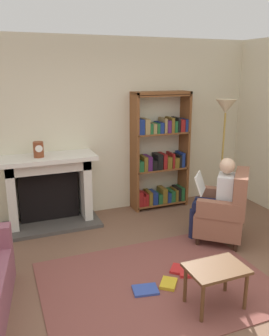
{
  "coord_description": "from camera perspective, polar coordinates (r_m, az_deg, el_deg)",
  "views": [
    {
      "loc": [
        -1.43,
        -2.66,
        2.22
      ],
      "look_at": [
        0.1,
        1.2,
        1.05
      ],
      "focal_mm": 37.44,
      "sensor_mm": 36.0,
      "label": 1
    }
  ],
  "objects": [
    {
      "name": "ground",
      "position": [
        3.74,
        5.74,
        -20.68
      ],
      "size": [
        14.0,
        14.0,
        0.0
      ],
      "primitive_type": "plane",
      "color": "brown"
    },
    {
      "name": "seated_reader",
      "position": [
        4.73,
        13.31,
        -4.43
      ],
      "size": [
        0.59,
        0.57,
        1.14
      ],
      "rotation": [
        0.0,
        0.0,
        4.0
      ],
      "color": "silver",
      "rests_on": "ground"
    },
    {
      "name": "fireplace",
      "position": [
        5.26,
        -13.77,
        -3.11
      ],
      "size": [
        1.37,
        0.64,
        1.05
      ],
      "color": "#4C4742",
      "rests_on": "ground"
    },
    {
      "name": "bookshelf",
      "position": [
        5.71,
        4.2,
        2.3
      ],
      "size": [
        0.93,
        0.32,
        1.89
      ],
      "color": "brown",
      "rests_on": "ground"
    },
    {
      "name": "area_rug",
      "position": [
        3.96,
        3.65,
        -18.27
      ],
      "size": [
        2.4,
        1.8,
        0.01
      ],
      "primitive_type": "cube",
      "color": "brown",
      "rests_on": "ground"
    },
    {
      "name": "floor_lamp",
      "position": [
        5.68,
        14.54,
        8.08
      ],
      "size": [
        0.32,
        0.32,
        1.78
      ],
      "color": "#B7933F",
      "rests_on": "ground"
    },
    {
      "name": "back_wall",
      "position": [
        5.47,
        -6.25,
        6.49
      ],
      "size": [
        5.6,
        0.1,
        2.7
      ],
      "primitive_type": "cube",
      "color": "beige",
      "rests_on": "ground"
    },
    {
      "name": "mantel_clock",
      "position": [
        4.99,
        -15.36,
        2.92
      ],
      "size": [
        0.14,
        0.14,
        0.22
      ],
      "color": "brown",
      "rests_on": "fireplace"
    },
    {
      "name": "armchair_reading",
      "position": [
        4.8,
        14.57,
        -6.77
      ],
      "size": [
        0.89,
        0.89,
        0.97
      ],
      "rotation": [
        0.0,
        0.0,
        4.0
      ],
      "color": "#331E14",
      "rests_on": "ground"
    },
    {
      "name": "scattered_books",
      "position": [
        3.99,
        5.47,
        -17.64
      ],
      "size": [
        0.79,
        0.47,
        0.04
      ],
      "color": "red",
      "rests_on": "area_rug"
    },
    {
      "name": "side_table",
      "position": [
        3.54,
        13.14,
        -16.36
      ],
      "size": [
        0.56,
        0.39,
        0.43
      ],
      "color": "brown",
      "rests_on": "ground"
    }
  ]
}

